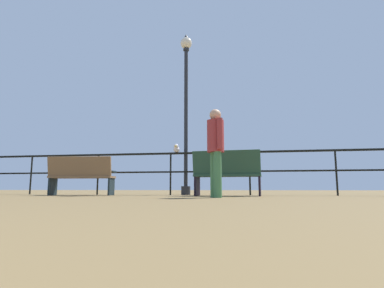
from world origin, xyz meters
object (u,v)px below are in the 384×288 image
lamppost_center (186,96)px  person_by_bench (216,146)px  bench_near_right (227,172)px  seagull_on_rail (177,149)px  bench_near_left (81,174)px

lamppost_center → person_by_bench: (1.01, -2.30, -1.71)m
bench_near_right → person_by_bench: (-0.12, -1.25, 0.41)m
person_by_bench → bench_near_right: bearing=84.4°
lamppost_center → bench_near_right: bearing=-43.0°
seagull_on_rail → lamppost_center: bearing=45.4°
bench_near_left → bench_near_right: 3.50m
bench_near_right → bench_near_left: bearing=179.8°
person_by_bench → seagull_on_rail: 2.43m
bench_near_left → lamppost_center: bearing=23.8°
lamppost_center → person_by_bench: lamppost_center is taller
bench_near_right → person_by_bench: 1.32m
bench_near_left → seagull_on_rail: 2.41m
lamppost_center → person_by_bench: 3.04m
bench_near_left → bench_near_right: (3.50, -0.01, 0.02)m
lamppost_center → seagull_on_rail: bearing=-134.6°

